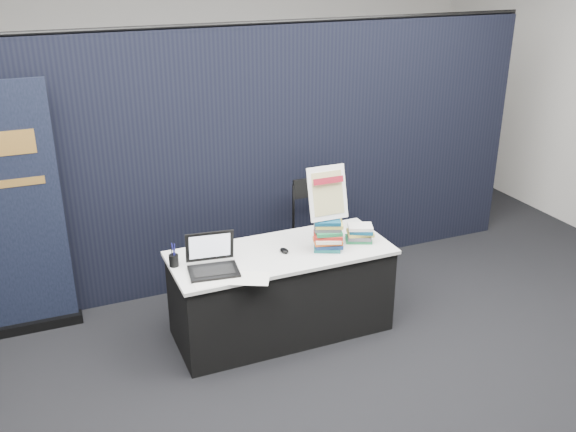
{
  "coord_description": "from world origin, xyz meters",
  "views": [
    {
      "loc": [
        -1.77,
        -3.77,
        3.01
      ],
      "look_at": [
        0.06,
        0.55,
        1.05
      ],
      "focal_mm": 40.0,
      "sensor_mm": 36.0,
      "label": 1
    }
  ],
  "objects_px": {
    "display_table": "(281,292)",
    "book_stack_tall": "(328,234)",
    "laptop": "(211,262)",
    "info_sign": "(328,194)",
    "book_stack_short": "(360,233)",
    "pullup_banner": "(10,229)",
    "stacking_chair": "(324,232)"
  },
  "relations": [
    {
      "from": "book_stack_short",
      "to": "pullup_banner",
      "type": "xyz_separation_m",
      "value": [
        -2.67,
        0.92,
        0.12
      ]
    },
    {
      "from": "info_sign",
      "to": "pullup_banner",
      "type": "height_order",
      "value": "pullup_banner"
    },
    {
      "from": "display_table",
      "to": "laptop",
      "type": "distance_m",
      "value": 0.76
    },
    {
      "from": "display_table",
      "to": "book_stack_short",
      "type": "bearing_deg",
      "value": -6.28
    },
    {
      "from": "book_stack_tall",
      "to": "info_sign",
      "type": "distance_m",
      "value": 0.34
    },
    {
      "from": "book_stack_tall",
      "to": "pullup_banner",
      "type": "xyz_separation_m",
      "value": [
        -2.36,
        0.96,
        0.06
      ]
    },
    {
      "from": "laptop",
      "to": "info_sign",
      "type": "xyz_separation_m",
      "value": [
        0.98,
        0.01,
        0.41
      ]
    },
    {
      "from": "pullup_banner",
      "to": "stacking_chair",
      "type": "xyz_separation_m",
      "value": [
        2.64,
        -0.32,
        -0.35
      ]
    },
    {
      "from": "display_table",
      "to": "stacking_chair",
      "type": "bearing_deg",
      "value": 39.26
    },
    {
      "from": "pullup_banner",
      "to": "laptop",
      "type": "bearing_deg",
      "value": -33.41
    },
    {
      "from": "display_table",
      "to": "book_stack_tall",
      "type": "bearing_deg",
      "value": -17.27
    },
    {
      "from": "pullup_banner",
      "to": "stacking_chair",
      "type": "height_order",
      "value": "pullup_banner"
    },
    {
      "from": "stacking_chair",
      "to": "book_stack_tall",
      "type": "bearing_deg",
      "value": -112.19
    },
    {
      "from": "laptop",
      "to": "stacking_chair",
      "type": "relative_size",
      "value": 0.38
    },
    {
      "from": "display_table",
      "to": "book_stack_short",
      "type": "xyz_separation_m",
      "value": [
        0.68,
        -0.07,
        0.45
      ]
    },
    {
      "from": "display_table",
      "to": "info_sign",
      "type": "bearing_deg",
      "value": -12.79
    },
    {
      "from": "book_stack_short",
      "to": "info_sign",
      "type": "distance_m",
      "value": 0.51
    },
    {
      "from": "display_table",
      "to": "pullup_banner",
      "type": "xyz_separation_m",
      "value": [
        -1.99,
        0.85,
        0.57
      ]
    },
    {
      "from": "laptop",
      "to": "pullup_banner",
      "type": "relative_size",
      "value": 0.19
    },
    {
      "from": "book_stack_tall",
      "to": "info_sign",
      "type": "xyz_separation_m",
      "value": [
        -0.0,
        0.03,
        0.34
      ]
    },
    {
      "from": "book_stack_tall",
      "to": "info_sign",
      "type": "relative_size",
      "value": 0.59
    },
    {
      "from": "book_stack_short",
      "to": "stacking_chair",
      "type": "bearing_deg",
      "value": 92.83
    },
    {
      "from": "info_sign",
      "to": "pullup_banner",
      "type": "distance_m",
      "value": 2.55
    },
    {
      "from": "stacking_chair",
      "to": "book_stack_short",
      "type": "bearing_deg",
      "value": -85.63
    },
    {
      "from": "laptop",
      "to": "stacking_chair",
      "type": "xyz_separation_m",
      "value": [
        1.26,
        0.63,
        -0.22
      ]
    },
    {
      "from": "display_table",
      "to": "laptop",
      "type": "height_order",
      "value": "laptop"
    },
    {
      "from": "book_stack_tall",
      "to": "pullup_banner",
      "type": "bearing_deg",
      "value": 157.83
    },
    {
      "from": "laptop",
      "to": "book_stack_short",
      "type": "bearing_deg",
      "value": 8.77
    },
    {
      "from": "laptop",
      "to": "book_stack_tall",
      "type": "bearing_deg",
      "value": 6.81
    },
    {
      "from": "info_sign",
      "to": "book_stack_short",
      "type": "bearing_deg",
      "value": 2.05
    },
    {
      "from": "laptop",
      "to": "book_stack_tall",
      "type": "relative_size",
      "value": 1.54
    },
    {
      "from": "book_stack_tall",
      "to": "stacking_chair",
      "type": "height_order",
      "value": "stacking_chair"
    }
  ]
}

